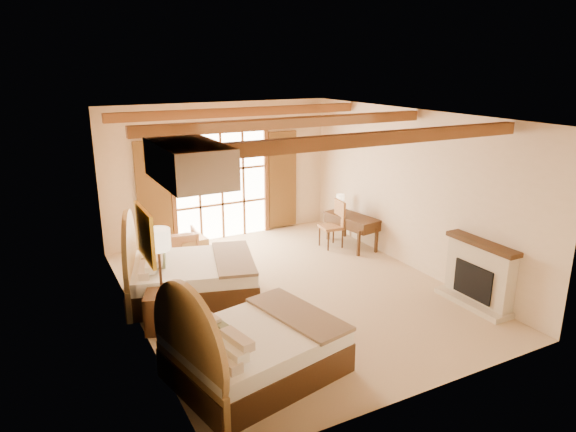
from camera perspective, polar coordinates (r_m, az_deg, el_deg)
floor at (r=9.60m, az=0.28°, el=-8.26°), size 7.00×7.00×0.00m
wall_back at (r=12.16m, az=-7.53°, el=4.91°), size 5.50×0.00×5.50m
wall_left at (r=8.17m, az=-16.98°, el=-1.50°), size 0.00×7.00×7.00m
wall_right at (r=10.58m, az=13.56°, el=2.83°), size 0.00×7.00×7.00m
ceiling at (r=8.75m, az=0.31°, el=11.11°), size 7.00×7.00×0.00m
ceiling_beams at (r=8.76m, az=0.31°, el=10.33°), size 5.39×4.60×0.18m
french_doors at (r=12.18m, az=-7.37°, el=3.25°), size 3.95×0.08×2.60m
fireplace at (r=9.47m, az=20.38°, el=-6.36°), size 0.46×1.40×1.16m
painting at (r=7.43m, az=-15.58°, el=-1.96°), size 0.06×0.95×0.75m
canopy_valance at (r=6.03m, az=-10.99°, el=5.89°), size 0.70×1.40×0.45m
bed_near at (r=7.02m, az=-4.72°, el=-14.47°), size 2.44×2.01×1.41m
bed_far at (r=9.32m, az=-11.55°, el=-6.47°), size 2.63×2.20×1.45m
nightstand at (r=8.40m, az=-13.77°, el=-10.26°), size 0.67×0.67×0.62m
floor_lamp at (r=7.71m, az=-14.21°, el=-3.29°), size 0.37×0.37×1.75m
armchair at (r=11.26m, az=-11.86°, el=-3.05°), size 0.75×0.77×0.64m
ottoman at (r=11.31m, az=-10.77°, el=-3.42°), size 0.67×0.67×0.44m
desk at (r=11.82m, az=7.08°, el=-1.52°), size 0.78×1.40×0.72m
desk_chair at (r=11.73m, az=4.91°, el=-1.85°), size 0.52×0.52×1.07m
desk_lamp at (r=12.13m, az=5.84°, el=2.00°), size 0.18×0.18×0.36m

